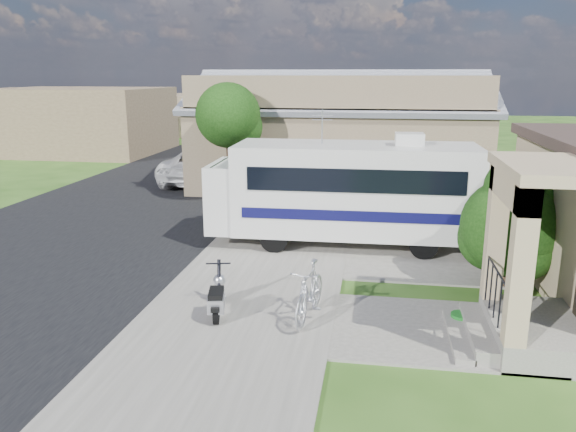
# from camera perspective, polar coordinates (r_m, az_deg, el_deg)

# --- Properties ---
(ground) EXTENTS (120.00, 120.00, 0.00)m
(ground) POSITION_cam_1_polar(r_m,az_deg,el_deg) (12.45, 0.43, -8.71)
(ground) COLOR #244A13
(street_slab) EXTENTS (9.00, 80.00, 0.02)m
(street_slab) POSITION_cam_1_polar(r_m,az_deg,el_deg) (23.75, -13.91, 2.04)
(street_slab) COLOR black
(street_slab) RESTS_ON ground
(sidewalk_slab) EXTENTS (4.00, 80.00, 0.06)m
(sidewalk_slab) POSITION_cam_1_polar(r_m,az_deg,el_deg) (22.04, 1.84, 1.59)
(sidewalk_slab) COLOR #67645D
(sidewalk_slab) RESTS_ON ground
(driveway_slab) EXTENTS (7.00, 6.00, 0.05)m
(driveway_slab) POSITION_cam_1_polar(r_m,az_deg,el_deg) (16.56, 7.98, -2.87)
(driveway_slab) COLOR #67645D
(driveway_slab) RESTS_ON ground
(walk_slab) EXTENTS (4.00, 3.00, 0.05)m
(walk_slab) POSITION_cam_1_polar(r_m,az_deg,el_deg) (11.48, 14.89, -11.17)
(walk_slab) COLOR #67645D
(walk_slab) RESTS_ON ground
(warehouse) EXTENTS (12.50, 8.40, 5.04)m
(warehouse) POSITION_cam_1_polar(r_m,az_deg,el_deg) (25.52, 5.29, 7.73)
(warehouse) COLOR brown
(warehouse) RESTS_ON ground
(distant_bldg_far) EXTENTS (10.00, 8.00, 4.00)m
(distant_bldg_far) POSITION_cam_1_polar(r_m,az_deg,el_deg) (38.35, -20.34, 9.10)
(distant_bldg_far) COLOR brown
(distant_bldg_far) RESTS_ON ground
(distant_bldg_near) EXTENTS (8.00, 7.00, 3.20)m
(distant_bldg_near) POSITION_cam_1_polar(r_m,az_deg,el_deg) (48.44, -11.20, 10.12)
(distant_bldg_near) COLOR brown
(distant_bldg_near) RESTS_ON ground
(street_tree_a) EXTENTS (2.44, 2.40, 4.58)m
(street_tree_a) POSITION_cam_1_polar(r_m,az_deg,el_deg) (21.16, -5.80, 9.81)
(street_tree_a) COLOR #302215
(street_tree_a) RESTS_ON ground
(street_tree_b) EXTENTS (2.44, 2.40, 4.73)m
(street_tree_b) POSITION_cam_1_polar(r_m,az_deg,el_deg) (30.90, -0.96, 11.52)
(street_tree_b) COLOR #302215
(street_tree_b) RESTS_ON ground
(street_tree_c) EXTENTS (2.44, 2.40, 4.42)m
(street_tree_c) POSITION_cam_1_polar(r_m,az_deg,el_deg) (39.80, 1.38, 11.72)
(street_tree_c) COLOR #302215
(street_tree_c) RESTS_ON ground
(motorhome) EXTENTS (7.57, 2.59, 3.86)m
(motorhome) POSITION_cam_1_polar(r_m,az_deg,el_deg) (16.10, 5.79, 2.70)
(motorhome) COLOR beige
(motorhome) RESTS_ON ground
(shrub) EXTENTS (2.50, 2.38, 3.06)m
(shrub) POSITION_cam_1_polar(r_m,az_deg,el_deg) (13.83, 21.97, -0.58)
(shrub) COLOR #302215
(shrub) RESTS_ON ground
(scooter) EXTENTS (0.64, 1.48, 0.98)m
(scooter) POSITION_cam_1_polar(r_m,az_deg,el_deg) (11.61, -7.19, -8.21)
(scooter) COLOR black
(scooter) RESTS_ON ground
(bicycle) EXTENTS (0.81, 1.96, 1.15)m
(bicycle) POSITION_cam_1_polar(r_m,az_deg,el_deg) (11.34, 2.19, -7.98)
(bicycle) COLOR #B9BAC2
(bicycle) RESTS_ON ground
(pickup_truck) EXTENTS (3.41, 6.30, 1.68)m
(pickup_truck) POSITION_cam_1_polar(r_m,az_deg,el_deg) (26.07, -7.90, 5.24)
(pickup_truck) COLOR silver
(pickup_truck) RESTS_ON ground
(van) EXTENTS (3.12, 6.06, 1.68)m
(van) POSITION_cam_1_polar(r_m,az_deg,el_deg) (32.75, -5.59, 7.13)
(van) COLOR silver
(van) RESTS_ON ground
(garden_hose) EXTENTS (0.43, 0.43, 0.19)m
(garden_hose) POSITION_cam_1_polar(r_m,az_deg,el_deg) (11.89, 17.20, -10.04)
(garden_hose) COLOR #14681C
(garden_hose) RESTS_ON ground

